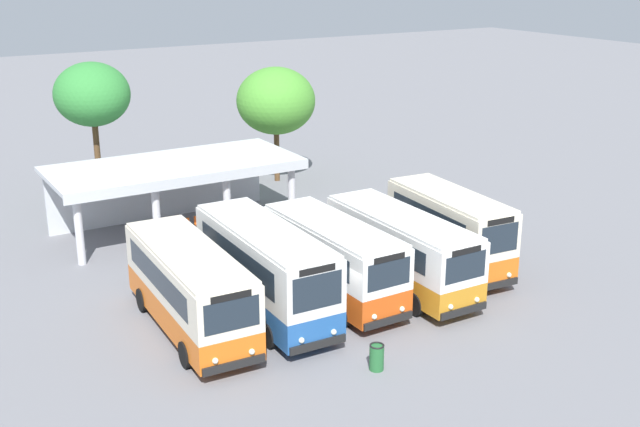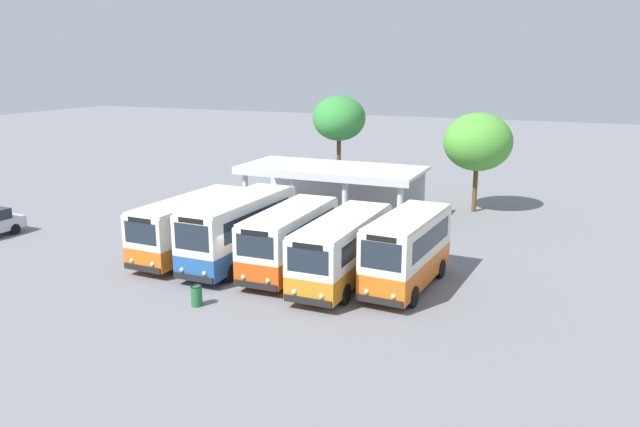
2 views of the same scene
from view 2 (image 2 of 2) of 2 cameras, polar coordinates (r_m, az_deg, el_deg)
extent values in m
plane|color=slate|center=(29.05, -6.49, -6.47)|extent=(180.00, 180.00, 0.00)
cylinder|color=black|center=(30.97, -12.70, -4.55)|extent=(0.26, 0.91, 0.90)
cylinder|color=black|center=(32.30, -15.74, -3.96)|extent=(0.26, 0.91, 0.90)
cylinder|color=black|center=(34.75, -7.74, -2.30)|extent=(0.26, 0.91, 0.90)
cylinder|color=black|center=(35.95, -10.63, -1.86)|extent=(0.26, 0.91, 0.90)
cube|color=orange|center=(33.32, -11.62, -2.38)|extent=(2.60, 8.00, 1.01)
cube|color=beige|center=(32.99, -11.73, -0.21)|extent=(2.60, 8.00, 1.59)
cube|color=beige|center=(32.79, -11.81, 1.25)|extent=(2.52, 7.76, 0.12)
cube|color=black|center=(30.51, -16.09, -4.90)|extent=(2.15, 0.19, 0.28)
cube|color=#1E2833|center=(30.05, -16.25, -1.76)|extent=(1.86, 0.13, 1.04)
cube|color=black|center=(29.89, -16.33, -0.60)|extent=(1.36, 0.11, 0.24)
cube|color=#1E2833|center=(32.40, -10.05, -0.29)|extent=(0.31, 6.32, 0.88)
cube|color=#1E2833|center=(33.73, -13.16, 0.11)|extent=(0.31, 6.32, 0.88)
sphere|color=#EAEACC|center=(30.02, -15.22, -4.52)|extent=(0.20, 0.20, 0.20)
sphere|color=#EAEACC|center=(30.82, -16.99, -4.16)|extent=(0.20, 0.20, 0.20)
cylinder|color=black|center=(29.28, -8.16, -5.42)|extent=(0.24, 0.91, 0.90)
cylinder|color=black|center=(30.44, -11.57, -4.81)|extent=(0.24, 0.91, 0.90)
cylinder|color=black|center=(33.30, -3.63, -2.91)|extent=(0.24, 0.91, 0.90)
cylinder|color=black|center=(34.32, -6.79, -2.47)|extent=(0.24, 0.91, 0.90)
cube|color=#23569E|center=(31.65, -7.44, -3.03)|extent=(2.43, 7.97, 1.06)
cube|color=silver|center=(31.26, -7.53, -0.46)|extent=(2.43, 7.97, 1.87)
cube|color=silver|center=(31.03, -7.59, 1.32)|extent=(2.35, 7.73, 0.12)
cube|color=black|center=(28.65, -11.63, -5.86)|extent=(2.13, 0.15, 0.28)
cube|color=#1E2833|center=(28.10, -11.77, -2.17)|extent=(1.83, 0.09, 1.21)
cube|color=black|center=(27.91, -11.84, -0.66)|extent=(1.34, 0.08, 0.24)
cube|color=#1E2833|center=(30.77, -5.68, -0.54)|extent=(0.19, 6.33, 1.03)
cube|color=#1E2833|center=(31.92, -9.13, -0.13)|extent=(0.19, 6.33, 1.03)
sphere|color=#EAEACC|center=(28.21, -10.63, -5.46)|extent=(0.20, 0.20, 0.20)
sphere|color=#EAEACC|center=(28.90, -12.64, -5.08)|extent=(0.20, 0.20, 0.20)
cylinder|color=black|center=(28.06, -2.71, -6.16)|extent=(0.23, 0.90, 0.90)
cylinder|color=black|center=(28.97, -6.52, -5.58)|extent=(0.23, 0.90, 0.90)
cylinder|color=black|center=(31.95, 0.68, -3.62)|extent=(0.23, 0.90, 0.90)
cylinder|color=black|center=(32.75, -2.77, -3.19)|extent=(0.23, 0.90, 0.90)
cube|color=#D14C14|center=(30.25, -2.75, -3.70)|extent=(2.32, 7.25, 1.09)
cube|color=white|center=(29.88, -2.78, -1.29)|extent=(2.32, 7.25, 1.54)
cube|color=white|center=(29.67, -2.80, 0.25)|extent=(2.25, 7.03, 0.12)
cube|color=black|center=(27.31, -5.98, -6.64)|extent=(2.10, 0.13, 0.28)
cube|color=#1E2833|center=(26.78, -6.03, -3.05)|extent=(1.82, 0.08, 1.00)
cube|color=black|center=(26.61, -6.07, -1.82)|extent=(1.33, 0.07, 0.24)
cube|color=#1E2833|center=(29.52, -0.77, -1.36)|extent=(0.12, 5.78, 0.84)
cube|color=#1E2833|center=(30.42, -4.58, -0.95)|extent=(0.12, 5.78, 0.84)
sphere|color=#EAEACC|center=(26.94, -4.84, -6.20)|extent=(0.20, 0.20, 0.20)
sphere|color=#EAEACC|center=(27.49, -7.11, -5.84)|extent=(0.20, 0.20, 0.20)
cylinder|color=black|center=(26.42, 2.34, -7.45)|extent=(0.23, 0.90, 0.90)
cylinder|color=black|center=(27.21, -1.89, -6.80)|extent=(0.23, 0.90, 0.90)
cylinder|color=black|center=(30.72, 5.60, -4.41)|extent=(0.23, 0.90, 0.90)
cylinder|color=black|center=(31.39, 1.88, -3.95)|extent=(0.23, 0.90, 0.90)
cube|color=orange|center=(28.75, 2.10, -4.73)|extent=(2.29, 7.81, 1.01)
cube|color=white|center=(28.37, 2.12, -2.25)|extent=(2.29, 7.81, 1.57)
cube|color=white|center=(28.14, 2.14, -0.60)|extent=(2.22, 7.57, 0.12)
cube|color=black|center=(25.48, -1.16, -8.09)|extent=(2.13, 0.11, 0.28)
cube|color=#1E2833|center=(24.93, -1.14, -4.42)|extent=(1.84, 0.06, 1.02)
cube|color=black|center=(24.75, -1.14, -3.06)|extent=(1.34, 0.06, 0.24)
cube|color=#1E2833|center=(28.08, 4.31, -2.35)|extent=(0.08, 6.23, 0.86)
cube|color=#1E2833|center=(28.84, 0.14, -1.86)|extent=(0.08, 6.23, 0.86)
sphere|color=#EAEACC|center=(25.15, 0.13, -7.64)|extent=(0.20, 0.20, 0.20)
sphere|color=#EAEACC|center=(25.62, -2.42, -7.23)|extent=(0.20, 0.20, 0.20)
cylinder|color=black|center=(26.43, 8.62, -7.60)|extent=(0.28, 0.91, 0.90)
cylinder|color=black|center=(27.08, 4.49, -6.94)|extent=(0.28, 0.91, 0.90)
cylinder|color=black|center=(30.07, 11.10, -5.02)|extent=(0.28, 0.91, 0.90)
cylinder|color=black|center=(30.65, 7.42, -4.51)|extent=(0.28, 0.91, 0.90)
cube|color=orange|center=(28.36, 8.01, -5.01)|extent=(2.59, 6.65, 1.12)
cube|color=beige|center=(27.93, 8.10, -2.20)|extent=(2.59, 6.65, 1.78)
cube|color=beige|center=(27.69, 8.17, -0.31)|extent=(2.52, 6.45, 0.12)
cube|color=black|center=(25.61, 5.52, -8.05)|extent=(2.04, 0.24, 0.28)
cube|color=#1E2833|center=(25.00, 5.66, -3.93)|extent=(1.76, 0.17, 1.15)
cube|color=black|center=(24.79, 5.70, -2.35)|extent=(1.29, 0.14, 0.24)
cube|color=#1E2833|center=(27.70, 10.25, -2.31)|extent=(0.40, 5.20, 0.98)
cube|color=#1E2833|center=(28.35, 6.15, -1.79)|extent=(0.40, 5.20, 0.98)
sphere|color=#EAEACC|center=(25.31, 6.79, -7.60)|extent=(0.20, 0.20, 0.20)
sphere|color=#EAEACC|center=(25.71, 4.31, -7.19)|extent=(0.20, 0.20, 0.20)
cylinder|color=black|center=(41.07, -26.34, -1.31)|extent=(0.21, 0.65, 0.64)
cylinder|color=silver|center=(40.96, -6.90, 1.86)|extent=(0.36, 0.36, 3.20)
cylinder|color=silver|center=(39.36, -2.47, 1.46)|extent=(0.36, 0.36, 3.20)
cylinder|color=silver|center=(38.01, 2.30, 1.02)|extent=(0.36, 0.36, 3.20)
cylinder|color=silver|center=(36.95, 7.38, 0.53)|extent=(0.36, 0.36, 3.20)
cube|color=silver|center=(42.71, 2.24, 2.45)|extent=(11.30, 0.20, 3.20)
cube|color=silver|center=(40.26, 1.08, 4.22)|extent=(11.80, 5.37, 0.20)
cube|color=silver|center=(37.91, -0.42, 3.24)|extent=(11.80, 0.10, 0.28)
cylinder|color=slate|center=(39.97, -0.29, -0.36)|extent=(0.03, 0.03, 0.44)
cylinder|color=slate|center=(40.12, -0.74, -0.31)|extent=(0.03, 0.03, 0.44)
cylinder|color=slate|center=(40.28, -0.07, -0.25)|extent=(0.03, 0.03, 0.44)
cylinder|color=slate|center=(40.43, -0.52, -0.20)|extent=(0.03, 0.03, 0.44)
cube|color=#D85919|center=(40.14, -0.41, 0.05)|extent=(0.46, 0.46, 0.04)
cube|color=#D85919|center=(40.27, -0.28, 0.39)|extent=(0.44, 0.06, 0.40)
cylinder|color=slate|center=(39.62, 0.60, -0.49)|extent=(0.03, 0.03, 0.44)
cylinder|color=slate|center=(39.77, 0.14, -0.44)|extent=(0.03, 0.03, 0.44)
cylinder|color=slate|center=(39.93, 0.82, -0.38)|extent=(0.03, 0.03, 0.44)
cylinder|color=slate|center=(40.07, 0.36, -0.33)|extent=(0.03, 0.03, 0.44)
cube|color=#D85919|center=(39.79, 0.48, -0.08)|extent=(0.46, 0.46, 0.04)
cube|color=#D85919|center=(39.92, 0.60, 0.27)|extent=(0.44, 0.06, 0.40)
cylinder|color=slate|center=(39.41, 1.59, -0.58)|extent=(0.03, 0.03, 0.44)
cylinder|color=slate|center=(39.55, 1.12, -0.52)|extent=(0.03, 0.03, 0.44)
cylinder|color=slate|center=(39.72, 1.80, -0.46)|extent=(0.03, 0.03, 0.44)
cylinder|color=slate|center=(39.86, 1.34, -0.41)|extent=(0.03, 0.03, 0.44)
cube|color=#D85919|center=(39.58, 1.46, -0.16)|extent=(0.46, 0.46, 0.04)
cube|color=#D85919|center=(39.71, 1.58, 0.19)|extent=(0.44, 0.06, 0.40)
cylinder|color=slate|center=(39.13, 2.54, -0.69)|extent=(0.03, 0.03, 0.44)
cylinder|color=slate|center=(39.27, 2.07, -0.63)|extent=(0.03, 0.03, 0.44)
cylinder|color=slate|center=(39.45, 2.74, -0.57)|extent=(0.03, 0.03, 0.44)
cylinder|color=slate|center=(39.58, 2.27, -0.52)|extent=(0.03, 0.03, 0.44)
cube|color=#D85919|center=(39.30, 2.41, -0.27)|extent=(0.46, 0.46, 0.04)
cube|color=#D85919|center=(39.43, 2.53, 0.08)|extent=(0.44, 0.06, 0.40)
cylinder|color=brown|center=(46.86, 1.74, 4.27)|extent=(0.32, 0.32, 4.48)
ellipsoid|color=#338438|center=(46.39, 1.77, 8.80)|extent=(3.94, 3.94, 3.35)
cylinder|color=brown|center=(43.50, 14.11, 2.17)|extent=(0.32, 0.32, 3.08)
ellipsoid|color=#4C9933|center=(42.98, 14.37, 6.43)|extent=(4.59, 4.59, 3.90)
cylinder|color=#266633|center=(26.76, -11.33, -7.50)|extent=(0.48, 0.48, 0.85)
torus|color=black|center=(26.61, -11.38, -6.61)|extent=(0.49, 0.49, 0.06)
camera|label=1|loc=(27.99, -65.51, 11.86)|focal=44.52mm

